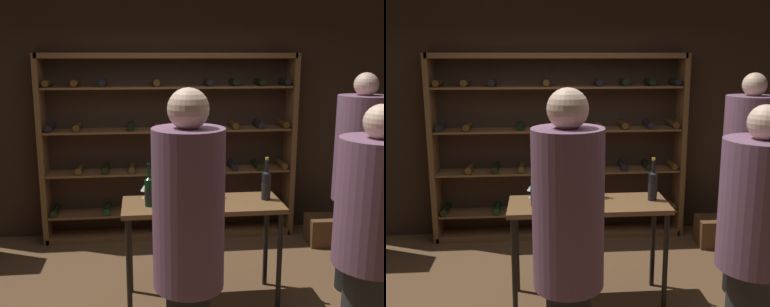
% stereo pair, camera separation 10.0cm
% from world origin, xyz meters
% --- Properties ---
extents(back_wall, '(5.42, 0.10, 2.96)m').
position_xyz_m(back_wall, '(0.00, 2.04, 1.48)').
color(back_wall, '#332319').
rests_on(back_wall, ground).
extents(wine_rack, '(2.95, 0.32, 2.17)m').
position_xyz_m(wine_rack, '(0.02, 1.83, 1.08)').
color(wine_rack, brown).
rests_on(wine_rack, ground).
extents(tasting_table, '(1.36, 0.52, 0.91)m').
position_xyz_m(tasting_table, '(0.18, 0.29, 0.80)').
color(tasting_table, brown).
rests_on(tasting_table, ground).
extents(person_bystander_red_print, '(0.46, 0.46, 2.00)m').
position_xyz_m(person_bystander_red_print, '(1.60, 0.34, 1.11)').
color(person_bystander_red_print, black).
rests_on(person_bystander_red_print, ground).
extents(person_guest_plum_blouse, '(0.50, 0.50, 1.85)m').
position_xyz_m(person_guest_plum_blouse, '(1.16, -0.74, 1.01)').
color(person_guest_plum_blouse, '#2E2E2E').
rests_on(person_guest_plum_blouse, ground).
extents(person_bystander_dark_jacket, '(0.40, 0.40, 1.98)m').
position_xyz_m(person_bystander_dark_jacket, '(-0.07, -1.00, 1.10)').
color(person_bystander_dark_jacket, black).
rests_on(person_bystander_dark_jacket, ground).
extents(wine_crate, '(0.50, 0.36, 0.32)m').
position_xyz_m(wine_crate, '(1.80, 1.40, 0.16)').
color(wine_crate, brown).
rests_on(wine_crate, ground).
extents(wine_bottle_red_label, '(0.09, 0.09, 0.37)m').
position_xyz_m(wine_bottle_red_label, '(0.24, 0.45, 1.04)').
color(wine_bottle_red_label, black).
rests_on(wine_bottle_red_label, tasting_table).
extents(wine_bottle_green_slim, '(0.08, 0.08, 0.38)m').
position_xyz_m(wine_bottle_green_slim, '(0.74, 0.32, 1.04)').
color(wine_bottle_green_slim, black).
rests_on(wine_bottle_green_slim, tasting_table).
extents(wine_bottle_black_capsule, '(0.08, 0.08, 0.36)m').
position_xyz_m(wine_bottle_black_capsule, '(-0.27, 0.26, 1.04)').
color(wine_bottle_black_capsule, black).
rests_on(wine_bottle_black_capsule, tasting_table).
extents(wine_glass_stemmed_right, '(0.07, 0.07, 0.14)m').
position_xyz_m(wine_glass_stemmed_right, '(-0.00, 0.36, 1.01)').
color(wine_glass_stemmed_right, silver).
rests_on(wine_glass_stemmed_right, tasting_table).
extents(wine_glass_stemmed_center, '(0.09, 0.09, 0.13)m').
position_xyz_m(wine_glass_stemmed_center, '(-0.30, 0.47, 1.01)').
color(wine_glass_stemmed_center, silver).
rests_on(wine_glass_stemmed_center, tasting_table).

